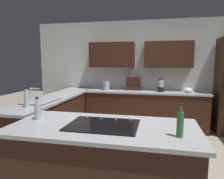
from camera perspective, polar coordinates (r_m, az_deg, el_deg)
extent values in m
plane|color=#9E937F|center=(3.59, 8.88, -18.73)|extent=(14.00, 14.00, 0.00)
cube|color=silver|center=(5.33, 10.58, 4.38)|extent=(6.00, 0.10, 2.60)
cube|color=#381E14|center=(5.11, 15.17, 9.21)|extent=(1.10, 0.34, 0.61)
cube|color=#381E14|center=(5.22, 0.00, 9.43)|extent=(1.10, 0.34, 0.61)
cube|color=#381E14|center=(5.08, 9.06, -5.67)|extent=(2.80, 0.60, 0.86)
cube|color=#B2B2B7|center=(5.00, 9.17, -0.64)|extent=(2.84, 0.64, 0.04)
cube|color=#381E14|center=(4.41, -15.04, -7.87)|extent=(0.60, 2.90, 0.86)
cube|color=#B2B2B7|center=(4.32, -15.24, -2.10)|extent=(0.64, 2.94, 0.04)
cube|color=#381E14|center=(2.48, -2.41, -20.25)|extent=(1.96, 0.90, 0.86)
cube|color=#B2B2B7|center=(2.30, -2.47, -10.31)|extent=(2.04, 0.98, 0.04)
cube|color=#515456|center=(4.01, -17.60, -2.53)|extent=(0.40, 0.30, 0.02)
cube|color=#515456|center=(3.72, -20.21, -3.40)|extent=(0.40, 0.30, 0.02)
cube|color=#B7BABF|center=(3.86, -18.86, -2.82)|extent=(0.46, 0.70, 0.01)
cylinder|color=#B7BABF|center=(3.95, -21.40, -1.33)|extent=(0.03, 0.03, 0.22)
cylinder|color=#B7BABF|center=(3.90, -20.50, 0.22)|extent=(0.18, 0.02, 0.02)
cube|color=black|center=(2.30, -2.48, -9.67)|extent=(0.76, 0.56, 0.01)
cylinder|color=#B2B2B7|center=(2.46, 5.07, -8.11)|extent=(0.04, 0.04, 0.02)
cylinder|color=#B2B2B7|center=(2.49, 0.92, -7.90)|extent=(0.04, 0.04, 0.02)
cylinder|color=#B2B2B7|center=(2.53, -3.12, -7.65)|extent=(0.04, 0.04, 0.02)
cylinder|color=#B2B2B7|center=(2.58, -7.01, -7.38)|extent=(0.04, 0.04, 0.02)
cylinder|color=black|center=(4.93, 13.22, 0.04)|extent=(0.15, 0.15, 0.11)
cylinder|color=silver|center=(4.92, 13.27, 1.67)|extent=(0.11, 0.11, 0.17)
cylinder|color=black|center=(4.91, 13.31, 2.83)|extent=(0.12, 0.12, 0.03)
ellipsoid|color=white|center=(4.98, 20.14, -0.15)|extent=(0.20, 0.20, 0.11)
cube|color=#381E14|center=(5.08, 5.88, 1.60)|extent=(0.34, 0.10, 0.32)
cube|color=#381E14|center=(5.02, 5.81, 1.54)|extent=(0.32, 0.02, 0.02)
cylinder|color=#B7BABF|center=(5.08, -1.60, 1.03)|extent=(0.15, 0.15, 0.21)
cylinder|color=silver|center=(3.42, -22.36, -2.65)|extent=(0.08, 0.08, 0.23)
cylinder|color=silver|center=(3.40, -22.48, -0.28)|extent=(0.03, 0.03, 0.06)
cylinder|color=black|center=(3.40, -22.52, 0.39)|extent=(0.04, 0.04, 0.02)
cylinder|color=silver|center=(2.66, -19.72, -5.69)|extent=(0.07, 0.07, 0.19)
cylinder|color=silver|center=(2.64, -19.85, -3.00)|extent=(0.03, 0.03, 0.06)
cylinder|color=black|center=(2.63, -19.89, -2.14)|extent=(0.04, 0.04, 0.02)
cylinder|color=#336B38|center=(2.03, 18.17, -9.15)|extent=(0.06, 0.06, 0.24)
cylinder|color=#336B38|center=(1.99, 18.35, -5.07)|extent=(0.03, 0.03, 0.06)
cylinder|color=black|center=(1.98, 18.39, -3.94)|extent=(0.03, 0.03, 0.02)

